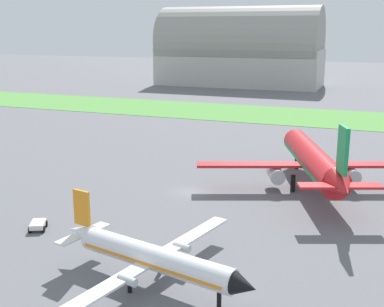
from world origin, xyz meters
The scene contains 6 objects.
ground_plane centered at (0.00, 0.00, 0.00)m, with size 600.00×600.00×0.00m, color slate.
grass_taxiway_strip centered at (0.00, 67.62, 0.04)m, with size 360.00×28.00×0.08m, color #549342.
airplane_midfield_jet centered at (15.62, 7.26, 4.15)m, with size 31.23×31.00×11.52m.
airplane_foreground_turboprop centered at (6.20, -25.39, 2.64)m, with size 20.46×23.75×7.20m.
baggage_cart_near_gate centered at (-11.12, -18.74, 0.57)m, with size 2.65×2.92×0.90m.
hangar_distant centered at (-30.97, 133.10, 13.79)m, with size 63.90×27.05×30.57m.
Camera 1 is at (24.06, -61.70, 21.99)m, focal length 46.87 mm.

